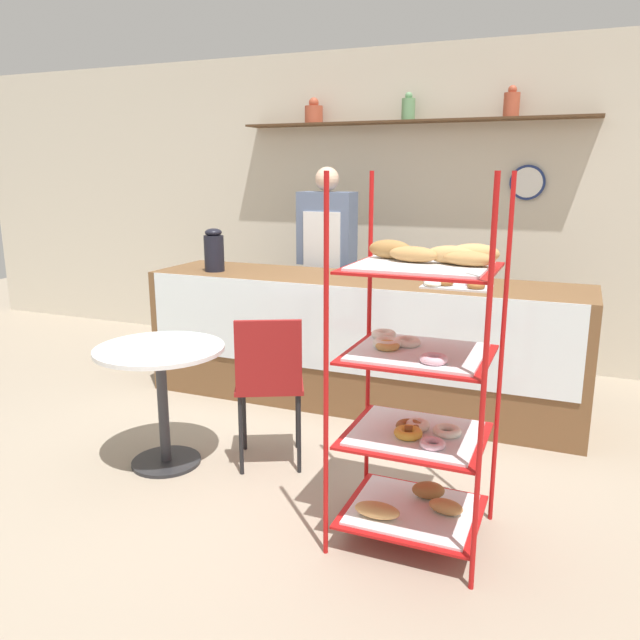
{
  "coord_description": "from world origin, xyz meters",
  "views": [
    {
      "loc": [
        1.41,
        -2.98,
        1.66
      ],
      "look_at": [
        0.0,
        0.4,
        0.79
      ],
      "focal_mm": 35.0,
      "sensor_mm": 36.0,
      "label": 1
    }
  ],
  "objects_px": {
    "cafe_chair": "(269,376)",
    "donut_tray_counter": "(453,285)",
    "person_worker": "(327,263)",
    "pastry_rack": "(419,379)",
    "cafe_table": "(161,376)",
    "coffee_carafe": "(214,250)"
  },
  "relations": [
    {
      "from": "cafe_chair",
      "to": "donut_tray_counter",
      "type": "bearing_deg",
      "value": -152.83
    },
    {
      "from": "person_worker",
      "to": "cafe_chair",
      "type": "xyz_separation_m",
      "value": [
        0.38,
        -1.81,
        -0.37
      ]
    },
    {
      "from": "cafe_chair",
      "to": "donut_tray_counter",
      "type": "xyz_separation_m",
      "value": [
        0.8,
        1.07,
        0.39
      ]
    },
    {
      "from": "pastry_rack",
      "to": "cafe_table",
      "type": "bearing_deg",
      "value": 173.76
    },
    {
      "from": "person_worker",
      "to": "donut_tray_counter",
      "type": "distance_m",
      "value": 1.39
    },
    {
      "from": "person_worker",
      "to": "cafe_table",
      "type": "xyz_separation_m",
      "value": [
        -0.2,
        -2.0,
        -0.39
      ]
    },
    {
      "from": "person_worker",
      "to": "cafe_table",
      "type": "distance_m",
      "value": 2.05
    },
    {
      "from": "coffee_carafe",
      "to": "donut_tray_counter",
      "type": "distance_m",
      "value": 1.81
    },
    {
      "from": "pastry_rack",
      "to": "person_worker",
      "type": "relative_size",
      "value": 0.98
    },
    {
      "from": "cafe_chair",
      "to": "pastry_rack",
      "type": "bearing_deg",
      "value": 132.76
    },
    {
      "from": "pastry_rack",
      "to": "cafe_chair",
      "type": "distance_m",
      "value": 1.02
    },
    {
      "from": "person_worker",
      "to": "donut_tray_counter",
      "type": "relative_size",
      "value": 3.86
    },
    {
      "from": "person_worker",
      "to": "cafe_table",
      "type": "height_order",
      "value": "person_worker"
    },
    {
      "from": "pastry_rack",
      "to": "coffee_carafe",
      "type": "relative_size",
      "value": 5.16
    },
    {
      "from": "person_worker",
      "to": "cafe_chair",
      "type": "height_order",
      "value": "person_worker"
    },
    {
      "from": "person_worker",
      "to": "coffee_carafe",
      "type": "height_order",
      "value": "person_worker"
    },
    {
      "from": "cafe_table",
      "to": "coffee_carafe",
      "type": "bearing_deg",
      "value": 108.2
    },
    {
      "from": "cafe_table",
      "to": "donut_tray_counter",
      "type": "relative_size",
      "value": 1.64
    },
    {
      "from": "coffee_carafe",
      "to": "donut_tray_counter",
      "type": "relative_size",
      "value": 0.73
    },
    {
      "from": "cafe_chair",
      "to": "coffee_carafe",
      "type": "height_order",
      "value": "coffee_carafe"
    },
    {
      "from": "pastry_rack",
      "to": "cafe_table",
      "type": "height_order",
      "value": "pastry_rack"
    },
    {
      "from": "pastry_rack",
      "to": "donut_tray_counter",
      "type": "height_order",
      "value": "pastry_rack"
    }
  ]
}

